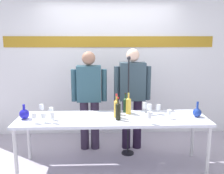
% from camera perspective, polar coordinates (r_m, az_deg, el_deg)
% --- Properties ---
extents(ground_plane, '(10.00, 10.00, 0.00)m').
position_cam_1_polar(ground_plane, '(3.91, 0.09, -17.38)').
color(ground_plane, '#A69DAF').
extents(back_wall, '(5.53, 0.11, 3.00)m').
position_cam_1_polar(back_wall, '(4.86, -0.59, 6.84)').
color(back_wall, white).
rests_on(back_wall, ground).
extents(display_table, '(2.66, 0.71, 0.75)m').
position_cam_1_polar(display_table, '(3.62, 0.09, -7.63)').
color(display_table, silver).
rests_on(display_table, ground).
extents(decanter_blue_left, '(0.14, 0.14, 0.21)m').
position_cam_1_polar(decanter_blue_left, '(3.73, -19.00, -5.70)').
color(decanter_blue_left, '#1C1BB1').
rests_on(decanter_blue_left, display_table).
extents(decanter_blue_right, '(0.12, 0.12, 0.22)m').
position_cam_1_polar(decanter_blue_right, '(3.82, 18.47, -5.36)').
color(decanter_blue_right, navy).
rests_on(decanter_blue_right, display_table).
extents(presenter_left, '(0.58, 0.22, 1.64)m').
position_cam_1_polar(presenter_left, '(4.19, -5.11, -1.75)').
color(presenter_left, '#30253B').
rests_on(presenter_left, ground).
extents(presenter_right, '(0.60, 0.22, 1.68)m').
position_cam_1_polar(presenter_right, '(4.21, 4.55, -1.29)').
color(presenter_right, black).
rests_on(presenter_right, ground).
extents(wine_bottle_0, '(0.08, 0.08, 0.32)m').
position_cam_1_polar(wine_bottle_0, '(3.59, 1.04, -4.70)').
color(wine_bottle_0, gold).
rests_on(wine_bottle_0, display_table).
extents(wine_bottle_1, '(0.07, 0.07, 0.29)m').
position_cam_1_polar(wine_bottle_1, '(3.83, 3.05, -3.85)').
color(wine_bottle_1, '#1A3921').
rests_on(wine_bottle_1, display_table).
extents(wine_bottle_2, '(0.07, 0.07, 0.32)m').
position_cam_1_polar(wine_bottle_2, '(3.48, 1.37, -5.29)').
color(wine_bottle_2, black).
rests_on(wine_bottle_2, display_table).
extents(wine_bottle_3, '(0.08, 0.08, 0.31)m').
position_cam_1_polar(wine_bottle_3, '(3.75, 3.71, -4.04)').
color(wine_bottle_3, gold).
rests_on(wine_bottle_3, display_table).
extents(wine_bottle_4, '(0.07, 0.07, 0.31)m').
position_cam_1_polar(wine_bottle_4, '(3.73, 0.99, -4.23)').
color(wine_bottle_4, '#4E2B0C').
rests_on(wine_bottle_4, display_table).
extents(wine_glass_left_0, '(0.07, 0.07, 0.13)m').
position_cam_1_polar(wine_glass_left_0, '(3.50, -15.04, -6.20)').
color(wine_glass_left_0, white).
rests_on(wine_glass_left_0, display_table).
extents(wine_glass_left_1, '(0.06, 0.06, 0.17)m').
position_cam_1_polar(wine_glass_left_1, '(3.59, -13.43, -5.23)').
color(wine_glass_left_1, white).
rests_on(wine_glass_left_1, display_table).
extents(wine_glass_left_2, '(0.06, 0.06, 0.15)m').
position_cam_1_polar(wine_glass_left_2, '(3.45, -13.13, -6.27)').
color(wine_glass_left_2, white).
rests_on(wine_glass_left_2, display_table).
extents(wine_glass_left_3, '(0.06, 0.06, 0.15)m').
position_cam_1_polar(wine_glass_left_3, '(3.89, -15.44, -4.34)').
color(wine_glass_left_3, white).
rests_on(wine_glass_left_3, display_table).
extents(wine_glass_left_4, '(0.06, 0.06, 0.14)m').
position_cam_1_polar(wine_glass_left_4, '(3.50, -16.96, -6.14)').
color(wine_glass_left_4, white).
rests_on(wine_glass_left_4, display_table).
extents(wine_glass_right_0, '(0.06, 0.06, 0.16)m').
position_cam_1_polar(wine_glass_right_0, '(3.37, 8.38, -6.24)').
color(wine_glass_right_0, white).
rests_on(wine_glass_right_0, display_table).
extents(wine_glass_right_1, '(0.06, 0.06, 0.15)m').
position_cam_1_polar(wine_glass_right_1, '(3.85, 7.32, -4.16)').
color(wine_glass_right_1, white).
rests_on(wine_glass_right_1, display_table).
extents(wine_glass_right_2, '(0.06, 0.06, 0.13)m').
position_cam_1_polar(wine_glass_right_2, '(3.62, 12.67, -5.58)').
color(wine_glass_right_2, white).
rests_on(wine_glass_right_2, display_table).
extents(wine_glass_right_3, '(0.07, 0.07, 0.16)m').
position_cam_1_polar(wine_glass_right_3, '(3.75, 8.33, -4.48)').
color(wine_glass_right_3, white).
rests_on(wine_glass_right_3, display_table).
extents(wine_glass_right_4, '(0.07, 0.07, 0.14)m').
position_cam_1_polar(wine_glass_right_4, '(3.81, 10.27, -4.50)').
color(wine_glass_right_4, white).
rests_on(wine_glass_right_4, display_table).
extents(microphone_stand, '(0.20, 0.20, 1.58)m').
position_cam_1_polar(microphone_stand, '(4.09, 3.60, -7.86)').
color(microphone_stand, black).
rests_on(microphone_stand, ground).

